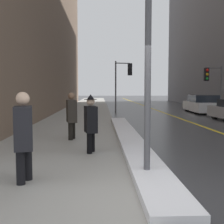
# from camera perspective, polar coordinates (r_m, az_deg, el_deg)

# --- Properties ---
(ground_plane) EXTENTS (160.00, 160.00, 0.00)m
(ground_plane) POSITION_cam_1_polar(r_m,az_deg,el_deg) (4.44, 7.74, -17.78)
(ground_plane) COLOR #38383A
(sidewalk_slab) EXTENTS (4.00, 80.00, 0.01)m
(sidewalk_slab) POSITION_cam_1_polar(r_m,az_deg,el_deg) (19.16, -6.19, -0.57)
(sidewalk_slab) COLOR #9E9B93
(sidewalk_slab) RESTS_ON ground
(road_centre_stripe) EXTENTS (0.16, 80.00, 0.00)m
(road_centre_stripe) POSITION_cam_1_polar(r_m,az_deg,el_deg) (19.70, 11.50, -0.50)
(road_centre_stripe) COLOR gold
(road_centre_stripe) RESTS_ON ground
(snow_bank_curb) EXTENTS (0.74, 12.07, 0.16)m
(snow_bank_curb) POSITION_cam_1_polar(r_m,az_deg,el_deg) (9.46, 3.47, -5.27)
(snow_bank_curb) COLOR white
(snow_bank_curb) RESTS_ON ground
(lamp_post) EXTENTS (0.28, 0.28, 5.16)m
(lamp_post) POSITION_cam_1_polar(r_m,az_deg,el_deg) (5.50, 7.40, 19.11)
(lamp_post) COLOR #515156
(lamp_post) RESTS_ON ground
(traffic_light_near) EXTENTS (1.30, 0.45, 3.84)m
(traffic_light_near) POSITION_cam_1_polar(r_m,az_deg,el_deg) (21.28, 2.53, 7.42)
(traffic_light_near) COLOR #515156
(traffic_light_near) RESTS_ON ground
(traffic_light_far) EXTENTS (1.31, 0.40, 3.35)m
(traffic_light_far) POSITION_cam_1_polar(r_m,az_deg,el_deg) (20.60, 19.61, 6.26)
(traffic_light_far) COLOR #515156
(traffic_light_far) RESTS_ON ground
(pedestrian_with_shoulder_bag) EXTENTS (0.43, 0.77, 1.65)m
(pedestrian_with_shoulder_bag) POSITION_cam_1_polar(r_m,az_deg,el_deg) (5.30, -17.53, -4.06)
(pedestrian_with_shoulder_bag) COLOR black
(pedestrian_with_shoulder_bag) RESTS_ON ground
(pedestrian_trailing) EXTENTS (0.39, 0.53, 1.57)m
(pedestrian_trailing) POSITION_cam_1_polar(r_m,az_deg,el_deg) (7.46, -4.34, -1.87)
(pedestrian_trailing) COLOR black
(pedestrian_trailing) RESTS_ON ground
(pedestrian_nearside) EXTENTS (0.41, 0.57, 1.60)m
(pedestrian_nearside) POSITION_cam_1_polar(r_m,az_deg,el_deg) (9.56, -8.21, -0.34)
(pedestrian_nearside) COLOR black
(pedestrian_nearside) RESTS_ON ground
(parked_car_white) EXTENTS (2.16, 4.76, 1.32)m
(parked_car_white) POSITION_cam_1_polar(r_m,az_deg,el_deg) (21.91, 17.92, 1.49)
(parked_car_white) COLOR silver
(parked_car_white) RESTS_ON ground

